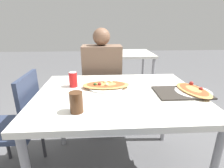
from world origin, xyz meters
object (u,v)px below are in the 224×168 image
at_px(dining_table, 118,101).
at_px(soda_can, 73,79).
at_px(chair_far_seated, 102,87).
at_px(pizza_main, 106,85).
at_px(drink_glass, 76,102).
at_px(pizza_second, 193,91).
at_px(person_seated, 102,74).
at_px(chair_side_left, 19,122).

xyz_separation_m(dining_table, soda_can, (-0.36, 0.16, 0.13)).
bearing_deg(chair_far_seated, pizza_main, 92.21).
bearing_deg(drink_glass, soda_can, 100.57).
height_order(dining_table, soda_can, soda_can).
distance_m(pizza_main, pizza_second, 0.68).
relative_size(dining_table, person_seated, 1.01).
bearing_deg(pizza_main, soda_can, 171.00).
bearing_deg(drink_glass, chair_side_left, 147.23).
relative_size(chair_side_left, drink_glass, 7.14).
distance_m(soda_can, drink_glass, 0.45).
bearing_deg(dining_table, pizza_second, -3.50).
bearing_deg(soda_can, person_seated, 65.68).
xyz_separation_m(chair_far_seated, pizza_main, (0.03, -0.69, 0.28)).
xyz_separation_m(dining_table, drink_glass, (-0.28, -0.28, 0.14)).
distance_m(dining_table, pizza_main, 0.17).
bearing_deg(chair_side_left, pizza_second, -93.88).
bearing_deg(pizza_second, pizza_main, 167.02).
bearing_deg(pizza_main, person_seated, 92.64).
bearing_deg(chair_far_seated, dining_table, 98.16).
xyz_separation_m(person_seated, soda_can, (-0.24, -0.54, 0.11)).
relative_size(person_seated, drink_glass, 9.66).
bearing_deg(drink_glass, pizza_main, 65.11).
distance_m(chair_side_left, person_seated, 0.96).
bearing_deg(soda_can, pizza_second, -11.84).
relative_size(dining_table, pizza_main, 3.22).
xyz_separation_m(chair_side_left, drink_glass, (0.53, -0.34, 0.32)).
xyz_separation_m(drink_glass, pizza_second, (0.85, 0.25, -0.05)).
bearing_deg(chair_side_left, soda_can, -77.25).
height_order(chair_side_left, pizza_main, chair_side_left).
distance_m(dining_table, chair_far_seated, 0.84).
relative_size(person_seated, pizza_main, 3.19).
xyz_separation_m(soda_can, pizza_second, (0.93, -0.19, -0.04)).
bearing_deg(soda_can, chair_side_left, -167.25).
bearing_deg(dining_table, person_seated, 99.47).
bearing_deg(dining_table, chair_far_seated, 98.16).
height_order(person_seated, pizza_main, person_seated).
relative_size(soda_can, drink_glass, 0.98).
distance_m(chair_far_seated, drink_glass, 1.15).
height_order(pizza_main, soda_can, soda_can).
bearing_deg(chair_side_left, chair_far_seated, -42.62).
xyz_separation_m(chair_side_left, person_seated, (0.69, 0.64, 0.21)).
relative_size(chair_far_seated, drink_glass, 7.14).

